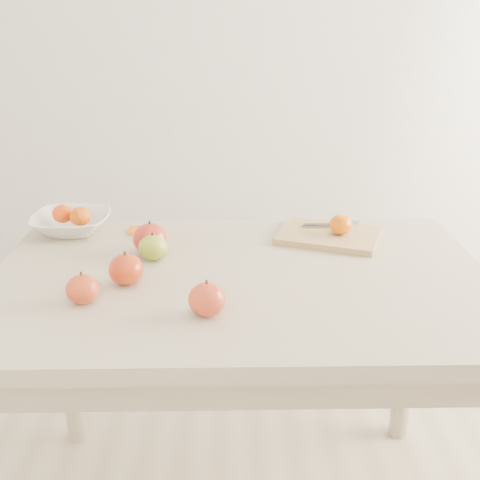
{
  "coord_description": "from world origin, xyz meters",
  "views": [
    {
      "loc": [
        -0.03,
        -1.32,
        1.35
      ],
      "look_at": [
        0.0,
        0.05,
        0.82
      ],
      "focal_mm": 45.0,
      "sensor_mm": 36.0,
      "label": 1
    }
  ],
  "objects": [
    {
      "name": "table",
      "position": [
        0.0,
        0.0,
        0.65
      ],
      "size": [
        1.2,
        0.8,
        0.75
      ],
      "color": "#C4AF94",
      "rests_on": "ground"
    },
    {
      "name": "cutting_board",
      "position": [
        0.25,
        0.24,
        0.76
      ],
      "size": [
        0.32,
        0.28,
        0.02
      ],
      "primitive_type": "cube",
      "rotation": [
        0.0,
        0.0,
        -0.36
      ],
      "color": "tan",
      "rests_on": "table"
    },
    {
      "name": "board_tangerine",
      "position": [
        0.28,
        0.23,
        0.8
      ],
      "size": [
        0.06,
        0.06,
        0.05
      ],
      "primitive_type": "ellipsoid",
      "color": "#D86207",
      "rests_on": "cutting_board"
    },
    {
      "name": "fruit_bowl",
      "position": [
        -0.48,
        0.31,
        0.78
      ],
      "size": [
        0.22,
        0.22,
        0.05
      ],
      "primitive_type": "imported",
      "color": "white",
      "rests_on": "table"
    },
    {
      "name": "bowl_tangerine_near",
      "position": [
        -0.5,
        0.32,
        0.8
      ],
      "size": [
        0.06,
        0.06,
        0.05
      ],
      "primitive_type": "ellipsoid",
      "color": "#E84408",
      "rests_on": "fruit_bowl"
    },
    {
      "name": "bowl_tangerine_far",
      "position": [
        -0.45,
        0.29,
        0.8
      ],
      "size": [
        0.06,
        0.06,
        0.05
      ],
      "primitive_type": "ellipsoid",
      "color": "#DF4D07",
      "rests_on": "fruit_bowl"
    },
    {
      "name": "orange_peel_a",
      "position": [
        -0.28,
        0.3,
        0.75
      ],
      "size": [
        0.06,
        0.05,
        0.01
      ],
      "primitive_type": "cube",
      "rotation": [
        0.21,
        0.0,
        0.05
      ],
      "color": "orange",
      "rests_on": "table"
    },
    {
      "name": "orange_peel_b",
      "position": [
        -0.26,
        0.24,
        0.75
      ],
      "size": [
        0.05,
        0.04,
        0.01
      ],
      "primitive_type": "cube",
      "rotation": [
        -0.14,
        0.0,
        -0.22
      ],
      "color": "#CC6F0E",
      "rests_on": "table"
    },
    {
      "name": "paring_knife",
      "position": [
        0.3,
        0.31,
        0.78
      ],
      "size": [
        0.17,
        0.05,
        0.01
      ],
      "color": "silver",
      "rests_on": "cutting_board"
    },
    {
      "name": "apple_green",
      "position": [
        -0.22,
        0.1,
        0.78
      ],
      "size": [
        0.07,
        0.07,
        0.07
      ],
      "primitive_type": "ellipsoid",
      "color": "#648811",
      "rests_on": "table"
    },
    {
      "name": "apple_red_a",
      "position": [
        -0.23,
        0.14,
        0.79
      ],
      "size": [
        0.09,
        0.09,
        0.08
      ],
      "primitive_type": "ellipsoid",
      "color": "maroon",
      "rests_on": "table"
    },
    {
      "name": "apple_red_b",
      "position": [
        -0.26,
        -0.05,
        0.79
      ],
      "size": [
        0.08,
        0.08,
        0.07
      ],
      "primitive_type": "ellipsoid",
      "color": "#981A0A",
      "rests_on": "table"
    },
    {
      "name": "apple_red_d",
      "position": [
        -0.34,
        -0.14,
        0.78
      ],
      "size": [
        0.07,
        0.07,
        0.06
      ],
      "primitive_type": "ellipsoid",
      "color": "maroon",
      "rests_on": "table"
    },
    {
      "name": "apple_red_c",
      "position": [
        -0.07,
        -0.2,
        0.79
      ],
      "size": [
        0.08,
        0.08,
        0.07
      ],
      "primitive_type": "ellipsoid",
      "color": "maroon",
      "rests_on": "table"
    }
  ]
}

